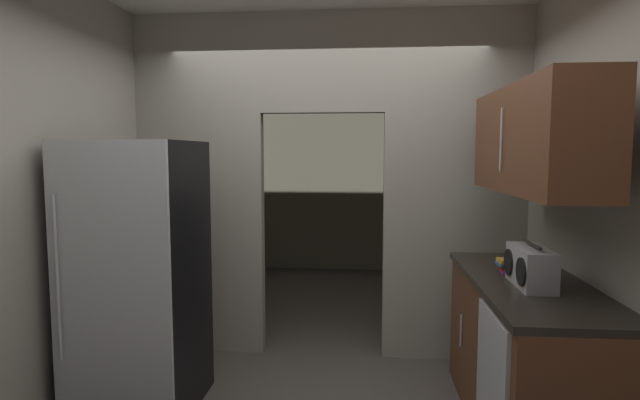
{
  "coord_description": "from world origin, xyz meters",
  "views": [
    {
      "loc": [
        0.31,
        -2.84,
        1.68
      ],
      "look_at": [
        -0.01,
        0.74,
        1.34
      ],
      "focal_mm": 28.29,
      "sensor_mm": 36.0,
      "label": 1
    }
  ],
  "objects": [
    {
      "name": "refrigerator",
      "position": [
        -1.14,
        0.24,
        0.88
      ],
      "size": [
        0.72,
        0.8,
        1.76
      ],
      "color": "black",
      "rests_on": "ground"
    },
    {
      "name": "upper_cabinet_counterside",
      "position": [
        1.27,
        0.15,
        1.76
      ],
      "size": [
        0.36,
        1.48,
        0.61
      ],
      "color": "brown"
    },
    {
      "name": "dishwasher",
      "position": [
        0.96,
        -0.31,
        0.44
      ],
      "size": [
        0.02,
        0.56,
        0.88
      ],
      "color": "#B7BABC",
      "rests_on": "ground"
    },
    {
      "name": "book_stack",
      "position": [
        1.2,
        0.32,
        0.98
      ],
      "size": [
        0.15,
        0.17,
        0.09
      ],
      "color": "#8C3893",
      "rests_on": "lower_cabinet_run"
    },
    {
      "name": "kitchen_partition",
      "position": [
        0.01,
        1.27,
        1.52
      ],
      "size": [
        3.17,
        0.12,
        2.8
      ],
      "color": "#9E998C",
      "rests_on": "ground"
    },
    {
      "name": "boombox",
      "position": [
        1.23,
        0.02,
        1.05
      ],
      "size": [
        0.18,
        0.4,
        0.25
      ],
      "color": "#B2B2B7",
      "rests_on": "lower_cabinet_run"
    },
    {
      "name": "lower_cabinet_run",
      "position": [
        1.27,
        0.15,
        0.47
      ],
      "size": [
        0.63,
        1.64,
        0.94
      ],
      "color": "brown",
      "rests_on": "ground"
    },
    {
      "name": "adjoining_room_shell",
      "position": [
        0.0,
        3.35,
        1.4
      ],
      "size": [
        3.17,
        3.16,
        2.8
      ],
      "color": "gray",
      "rests_on": "ground"
    }
  ]
}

